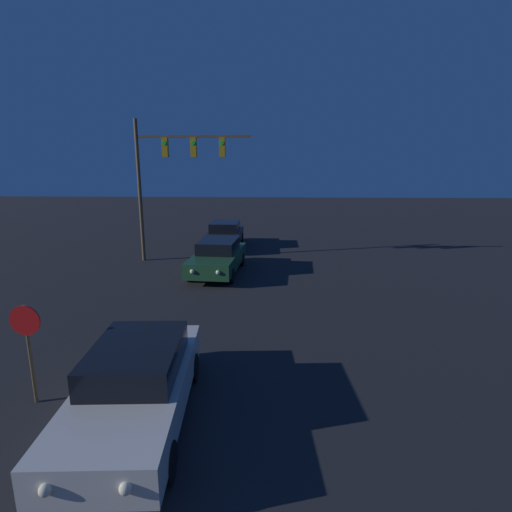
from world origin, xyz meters
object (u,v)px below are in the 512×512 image
car_near (136,384)px  car_far (225,234)px  traffic_signal_mast (170,166)px  car_mid (218,256)px  stop_sign (27,337)px

car_near → car_far: (-0.28, 16.49, 0.00)m
car_near → car_far: 16.49m
traffic_signal_mast → car_mid: bearing=-40.9°
traffic_signal_mast → stop_sign: (0.16, -12.55, -3.31)m
car_far → traffic_signal_mast: traffic_signal_mast is taller
car_mid → traffic_signal_mast: size_ratio=0.72×
car_far → stop_sign: (-2.05, -16.02, 0.70)m
car_near → car_mid: (0.10, 10.78, 0.00)m
car_near → car_mid: 10.78m
car_mid → stop_sign: size_ratio=2.33×
stop_sign → car_near: bearing=-11.4°
car_near → traffic_signal_mast: bearing=-83.0°
traffic_signal_mast → stop_sign: size_ratio=3.26×
car_near → traffic_signal_mast: traffic_signal_mast is taller
car_mid → stop_sign: (-2.43, -10.30, 0.70)m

